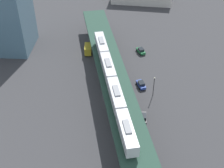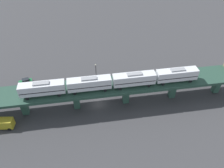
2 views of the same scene
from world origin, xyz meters
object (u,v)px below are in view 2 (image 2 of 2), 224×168
Objects in this scene: subway_train at (112,81)px; street_car_green at (26,81)px; street_lamp at (96,71)px; street_car_black at (127,86)px; street_car_blue at (83,84)px; delivery_truck at (1,123)px.

subway_train is 32.85m from street_car_green.
street_lamp is (3.42, -24.00, 3.17)m from street_car_green.
street_car_blue is at bearing 91.55° from street_car_black.
street_car_black and street_car_blue have the same top height.
subway_train is 16.28m from street_car_blue.
street_car_green is 19.81m from street_car_blue.
street_lamp reaches higher than street_car_blue.
street_car_green is at bearing 2.15° from delivery_truck.
subway_train is at bearing 154.60° from street_car_black.
street_car_blue is (-0.11, -19.80, 0.00)m from street_car_green.
street_car_black is 0.93× the size of street_car_blue.
street_car_black is 0.64× the size of street_lamp.
street_car_green is at bearing 74.33° from subway_train.
street_car_green is 24.45m from street_lamp.
street_car_green is at bearing 90.49° from street_car_black.
street_lamp is at bearing -45.92° from delivery_truck.
delivery_truck reaches higher than street_car_green.
street_car_black is 11.49m from street_lamp.
street_lamp is (3.53, -4.20, 3.17)m from street_car_blue.
street_car_black is at bearing -89.51° from street_car_green.
delivery_truck reaches higher than street_car_black.
street_car_green is 1.00× the size of street_car_blue.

